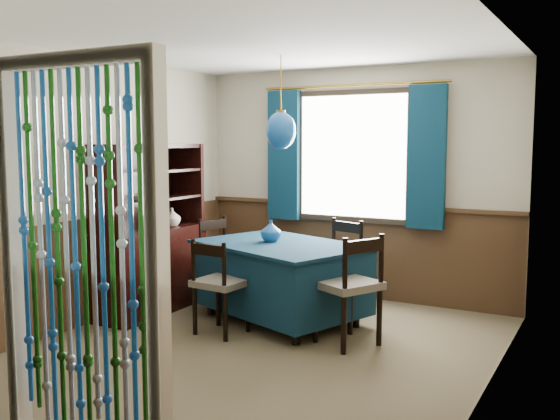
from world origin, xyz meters
The scene contains 22 objects.
floor centered at (0.00, 0.00, 0.00)m, with size 4.00×4.00×0.00m, color brown.
ceiling centered at (0.00, 0.00, 2.50)m, with size 4.00×4.00×0.00m, color silver.
wall_back centered at (0.00, 2.00, 1.25)m, with size 3.60×3.60×0.00m, color #B8AF97.
wall_front centered at (0.00, -2.00, 1.25)m, with size 3.60×3.60×0.00m, color #B8AF97.
wall_left centered at (-1.80, 0.00, 1.25)m, with size 4.00×4.00×0.00m, color #B8AF97.
wall_right centered at (1.80, 0.00, 1.25)m, with size 4.00×4.00×0.00m, color #B8AF97.
wainscot_back centered at (0.00, 1.99, 0.50)m, with size 3.60×3.60×0.00m, color #3F2918.
wainscot_front centered at (0.00, -1.99, 0.50)m, with size 3.60×3.60×0.00m, color #3F2918.
wainscot_left centered at (-1.79, 0.00, 0.50)m, with size 4.00×4.00×0.00m, color #3F2918.
wainscot_right centered at (1.79, 0.00, 0.50)m, with size 4.00×4.00×0.00m, color #3F2918.
window centered at (0.00, 1.95, 1.55)m, with size 1.32×0.12×1.42m, color black.
doorway centered at (0.00, -1.94, 1.05)m, with size 1.16×0.12×2.18m, color silver, non-canonical shape.
dining_table centered at (-0.24, 0.78, 0.44)m, with size 1.83×1.54×0.75m.
chair_near centered at (-0.52, 0.15, 0.46)m, with size 0.46×0.44×0.86m.
chair_far centered at (0.04, 1.46, 0.48)m, with size 0.56×0.55×0.91m.
chair_left centered at (-1.15, 1.13, 0.48)m, with size 0.51×0.52×0.89m.
chair_right centered at (0.61, 0.43, 0.50)m, with size 0.61×0.62×0.95m.
sideboard centered at (-1.56, 0.44, 0.59)m, with size 0.47×1.30×1.68m.
pendant_lamp centered at (-0.24, 0.78, 1.81)m, with size 0.28×0.28×0.86m.
vase_table centered at (-0.38, 0.83, 0.84)m, with size 0.18×0.18×0.19m, color navy.
bowl_shelf centered at (-1.50, 0.22, 1.18)m, with size 0.24×0.24×0.06m, color beige.
vase_sideboard centered at (-1.50, 0.72, 0.95)m, with size 0.20×0.20×0.21m, color beige.
Camera 1 is at (2.56, -4.33, 1.71)m, focal length 40.00 mm.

